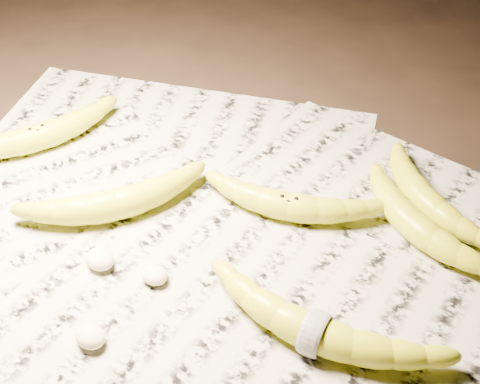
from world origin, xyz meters
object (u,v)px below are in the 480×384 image
Objects in this scene: banana_left_a at (38,135)px; banana_upper_b at (423,195)px; banana_upper_a at (414,222)px; banana_center at (289,204)px; banana_taped at (315,331)px; banana_left_b at (116,202)px.

banana_upper_b is (0.50, 0.19, -0.00)m from banana_left_a.
banana_upper_a is 0.05m from banana_upper_b.
banana_left_a is 0.53m from banana_upper_a.
banana_upper_a is at bearing 2.84° from banana_center.
banana_upper_a is (0.02, 0.21, -0.00)m from banana_taped.
banana_left_a is 1.06× the size of banana_left_b.
banana_left_b and banana_taped have the same top height.
banana_center is at bearing -107.04° from banana_upper_b.
banana_left_a is at bearing 112.13° from banana_left_b.
banana_taped is 1.24× the size of banana_upper_a.
banana_center is at bearing -21.05° from banana_left_b.
banana_left_b is at bearing -165.51° from banana_center.
banana_left_a is 1.10× the size of banana_center.
banana_left_b is 0.37m from banana_upper_a.
banana_left_a is at bearing -126.58° from banana_upper_b.
banana_taped is at bearing -70.31° from banana_upper_a.
banana_upper_b is (0.31, 0.23, -0.00)m from banana_left_b.
banana_taped is 0.26m from banana_upper_b.
banana_center is at bearing 122.07° from banana_taped.
banana_taped is at bearing -60.76° from banana_left_b.
banana_left_b is 0.39m from banana_upper_b.
banana_taped reaches higher than banana_left_a.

